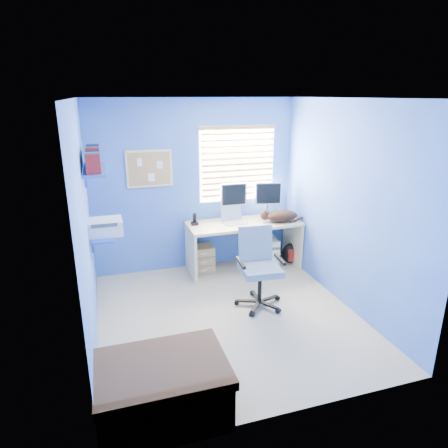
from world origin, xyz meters
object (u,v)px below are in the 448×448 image
object	(u,v)px
desk	(244,246)
office_chair	(259,277)
laptop	(234,216)
cat	(282,216)
tower_pc	(269,251)

from	to	relation	value
desk	office_chair	bearing A→B (deg)	-100.13
laptop	cat	xyz separation A→B (m)	(0.69, -0.14, -0.02)
cat	office_chair	bearing A→B (deg)	-112.61
laptop	tower_pc	bearing A→B (deg)	-5.62
tower_pc	office_chair	size ratio (longest dim) A/B	0.46
laptop	tower_pc	xyz separation A→B (m)	(0.58, 0.00, -0.62)
tower_pc	office_chair	xyz separation A→B (m)	(-0.62, -1.08, 0.14)
cat	tower_pc	xyz separation A→B (m)	(-0.12, 0.15, -0.60)
tower_pc	office_chair	world-z (taller)	office_chair
desk	cat	xyz separation A→B (m)	(0.54, -0.14, 0.46)
tower_pc	desk	bearing A→B (deg)	-172.54
desk	laptop	bearing A→B (deg)	178.72
desk	laptop	xyz separation A→B (m)	(-0.15, 0.00, 0.48)
cat	tower_pc	size ratio (longest dim) A/B	1.07
desk	office_chair	world-z (taller)	office_chair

